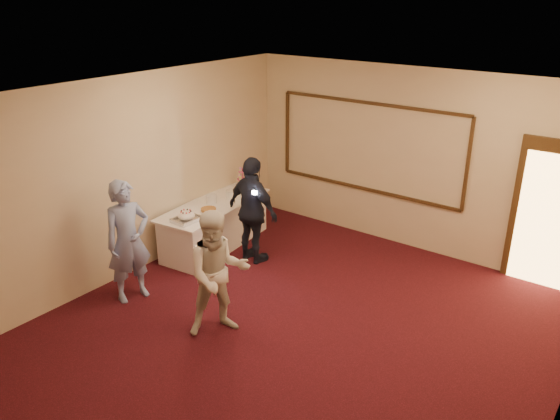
# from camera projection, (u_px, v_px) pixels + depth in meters

# --- Properties ---
(floor) EXTENTS (7.00, 7.00, 0.00)m
(floor) POSITION_uv_depth(u_px,v_px,m) (285.00, 341.00, 6.83)
(floor) COLOR black
(floor) RESTS_ON ground
(room_walls) EXTENTS (6.04, 7.04, 3.02)m
(room_walls) POSITION_uv_depth(u_px,v_px,m) (286.00, 190.00, 6.07)
(room_walls) COLOR beige
(room_walls) RESTS_ON floor
(wall_molding) EXTENTS (3.45, 0.04, 1.55)m
(wall_molding) POSITION_uv_depth(u_px,v_px,m) (368.00, 147.00, 9.25)
(wall_molding) COLOR #331F0F
(wall_molding) RESTS_ON room_walls
(doorway) EXTENTS (1.05, 0.07, 2.20)m
(doorway) POSITION_uv_depth(u_px,v_px,m) (549.00, 216.00, 7.80)
(doorway) COLOR #331F0F
(doorway) RESTS_ON floor
(buffet_table) EXTENTS (1.06, 2.25, 0.77)m
(buffet_table) POSITION_uv_depth(u_px,v_px,m) (215.00, 225.00, 9.23)
(buffet_table) COLOR white
(buffet_table) RESTS_ON floor
(pavlova_tray) EXTENTS (0.33, 0.47, 0.17)m
(pavlova_tray) POSITION_uv_depth(u_px,v_px,m) (186.00, 217.00, 8.38)
(pavlova_tray) COLOR #AAADB1
(pavlova_tray) RESTS_ON buffet_table
(cupcake_stand) EXTENTS (0.26, 0.26, 0.39)m
(cupcake_stand) POSITION_uv_depth(u_px,v_px,m) (243.00, 180.00, 9.82)
(cupcake_stand) COLOR #C64579
(cupcake_stand) RESTS_ON buffet_table
(plate_stack_a) EXTENTS (0.18, 0.18, 0.15)m
(plate_stack_a) POSITION_uv_depth(u_px,v_px,m) (212.00, 199.00, 9.08)
(plate_stack_a) COLOR white
(plate_stack_a) RESTS_ON buffet_table
(plate_stack_b) EXTENTS (0.19, 0.19, 0.16)m
(plate_stack_b) POSITION_uv_depth(u_px,v_px,m) (231.00, 194.00, 9.28)
(plate_stack_b) COLOR white
(plate_stack_b) RESTS_ON buffet_table
(tart) EXTENTS (0.29, 0.29, 0.06)m
(tart) POSITION_uv_depth(u_px,v_px,m) (209.00, 210.00, 8.76)
(tart) COLOR white
(tart) RESTS_ON buffet_table
(man) EXTENTS (0.56, 0.72, 1.75)m
(man) POSITION_uv_depth(u_px,v_px,m) (128.00, 241.00, 7.49)
(man) COLOR #8599D1
(man) RESTS_ON floor
(woman) EXTENTS (0.98, 1.02, 1.65)m
(woman) POSITION_uv_depth(u_px,v_px,m) (218.00, 274.00, 6.75)
(woman) COLOR silver
(woman) RESTS_ON floor
(guest) EXTENTS (1.06, 0.55, 1.73)m
(guest) POSITION_uv_depth(u_px,v_px,m) (253.00, 211.00, 8.55)
(guest) COLOR black
(guest) RESTS_ON floor
(camera_flash) EXTENTS (0.08, 0.06, 0.05)m
(camera_flash) POSITION_uv_depth(u_px,v_px,m) (255.00, 193.00, 8.12)
(camera_flash) COLOR white
(camera_flash) RESTS_ON guest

